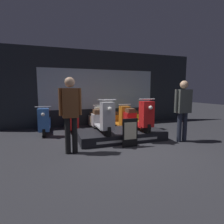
{
  "coord_description": "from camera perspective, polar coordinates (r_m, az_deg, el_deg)",
  "views": [
    {
      "loc": [
        -1.87,
        -3.96,
        1.5
      ],
      "look_at": [
        0.01,
        1.8,
        0.75
      ],
      "focal_mm": 28.0,
      "sensor_mm": 36.0,
      "label": 1
    }
  ],
  "objects": [
    {
      "name": "scooter_display_right",
      "position": [
        5.59,
        8.53,
        -1.66
      ],
      "size": [
        0.48,
        1.62,
        1.0
      ],
      "color": "black",
      "rests_on": "display_platform"
    },
    {
      "name": "scooter_backrow_4",
      "position": [
        7.38,
        9.31,
        -1.69
      ],
      "size": [
        0.48,
        1.62,
        1.0
      ],
      "color": "black",
      "rests_on": "ground_plane"
    },
    {
      "name": "shop_wall_back",
      "position": [
        7.74,
        -4.16,
        7.75
      ],
      "size": [
        9.12,
        0.09,
        3.2
      ],
      "color": "#23282D",
      "rests_on": "ground_plane"
    },
    {
      "name": "scooter_backrow_2",
      "position": [
        6.74,
        -5.0,
        -2.46
      ],
      "size": [
        0.48,
        1.62,
        1.0
      ],
      "color": "black",
      "rests_on": "ground_plane"
    },
    {
      "name": "person_right_browsing",
      "position": [
        5.47,
        22.19,
        1.88
      ],
      "size": [
        0.58,
        0.24,
        1.78
      ],
      "color": "#232838",
      "rests_on": "ground_plane"
    },
    {
      "name": "scooter_display_left",
      "position": [
        5.17,
        -3.16,
        -2.29
      ],
      "size": [
        0.48,
        1.62,
        1.0
      ],
      "color": "black",
      "rests_on": "display_platform"
    },
    {
      "name": "person_left_browsing",
      "position": [
        4.19,
        -13.4,
        0.68
      ],
      "size": [
        0.52,
        0.23,
        1.81
      ],
      "color": "black",
      "rests_on": "ground_plane"
    },
    {
      "name": "scooter_backrow_0",
      "position": [
        6.58,
        -21.11,
        -3.14
      ],
      "size": [
        0.48,
        1.62,
        1.0
      ],
      "color": "black",
      "rests_on": "ground_plane"
    },
    {
      "name": "ground_plane",
      "position": [
        4.63,
        6.94,
        -11.92
      ],
      "size": [
        30.0,
        30.0,
        0.0
      ],
      "primitive_type": "plane",
      "color": "#2D2D33"
    },
    {
      "name": "display_platform",
      "position": [
        5.51,
        2.68,
        -7.31
      ],
      "size": [
        2.6,
        1.31,
        0.27
      ],
      "color": "black",
      "rests_on": "ground_plane"
    },
    {
      "name": "scooter_backrow_1",
      "position": [
        6.59,
        -12.96,
        -2.82
      ],
      "size": [
        0.48,
        1.62,
        1.0
      ],
      "color": "black",
      "rests_on": "ground_plane"
    },
    {
      "name": "scooter_backrow_3",
      "position": [
        7.0,
        2.48,
        -2.07
      ],
      "size": [
        0.48,
        1.62,
        1.0
      ],
      "color": "black",
      "rests_on": "ground_plane"
    },
    {
      "name": "price_sign_board",
      "position": [
        4.68,
        5.94,
        -6.73
      ],
      "size": [
        0.42,
        0.04,
        0.77
      ],
      "color": "black",
      "rests_on": "ground_plane"
    }
  ]
}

